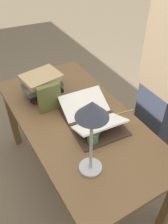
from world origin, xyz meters
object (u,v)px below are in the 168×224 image
Objects in this scene: reading_lamp at (92,117)px; pencil at (124,112)px; coffee_mug at (93,137)px; book_standing_upright at (49,98)px; book_stack_tall at (42,85)px; open_book at (91,116)px; person_reader at (163,86)px.

pencil is at bearing -58.15° from reading_lamp.
book_standing_upright is at bearing 13.26° from coffee_mug.
reading_lamp is 3.35× the size of pencil.
reading_lamp reaches higher than coffee_mug.
book_standing_upright is at bearing 172.75° from book_stack_tall.
book_stack_tall is 0.86m from reading_lamp.
pencil is (-0.06, -0.25, -0.03)m from open_book.
book_stack_tall reaches higher than coffee_mug.
open_book is 0.32× the size of person_reader.
pencil is (-0.50, -0.44, -0.10)m from book_stack_tall.
open_book is 1.76× the size of book_stack_tall.
book_standing_upright is 0.57m from pencil.
book_standing_upright is 2.16× the size of coffee_mug.
person_reader reaches higher than coffee_mug.
book_standing_upright is 0.43× the size of reading_lamp.
person_reader is (-0.33, -0.81, 0.02)m from book_standing_upright.
book_stack_tall is at bearing 41.06° from pencil.
person_reader reaches higher than open_book.
coffee_mug is (0.18, -0.13, -0.37)m from reading_lamp.
book_stack_tall is at bearing 27.41° from open_book.
coffee_mug is 0.38m from pencil.
pencil is (0.13, -0.36, -0.04)m from coffee_mug.
book_stack_tall is 0.61× the size of reading_lamp.
reading_lamp is at bearing -70.90° from person_reader.
reading_lamp reaches higher than book_standing_upright.
person_reader is (0.11, -0.70, 0.09)m from coffee_mug.
person_reader is (-0.07, -0.60, 0.10)m from open_book.
person_reader is at bearing -110.11° from book_standing_upright.
pencil is at bearing -70.63° from coffee_mug.
reading_lamp is (-0.36, 0.23, 0.38)m from open_book.
book_standing_upright is 0.87m from person_reader.
reading_lamp reaches higher than open_book.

